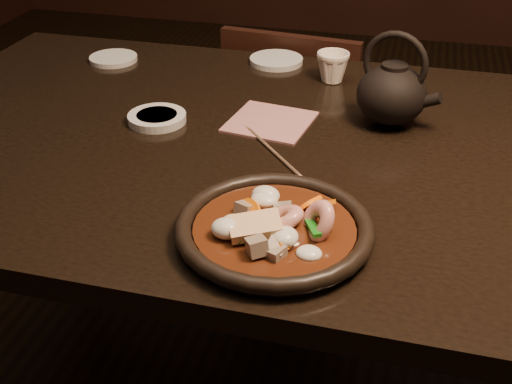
% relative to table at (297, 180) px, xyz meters
% --- Properties ---
extents(table, '(1.60, 0.90, 0.75)m').
position_rel_table_xyz_m(table, '(0.00, 0.00, 0.00)').
color(table, black).
rests_on(table, floor).
extents(chair, '(0.41, 0.41, 0.79)m').
position_rel_table_xyz_m(chair, '(-0.11, 0.59, -0.24)').
color(chair, black).
rests_on(chair, floor).
extents(plate, '(0.28, 0.28, 0.03)m').
position_rel_table_xyz_m(plate, '(0.02, -0.29, 0.09)').
color(plate, black).
rests_on(plate, table).
extents(stirfry, '(0.17, 0.17, 0.07)m').
position_rel_table_xyz_m(stirfry, '(0.02, -0.29, 0.10)').
color(stirfry, '#3E1A0B').
rests_on(stirfry, plate).
extents(soy_dish, '(0.11, 0.11, 0.02)m').
position_rel_table_xyz_m(soy_dish, '(-0.28, 0.02, 0.08)').
color(soy_dish, beige).
rests_on(soy_dish, table).
extents(saucer_left, '(0.11, 0.11, 0.01)m').
position_rel_table_xyz_m(saucer_left, '(-0.50, 0.30, 0.08)').
color(saucer_left, beige).
rests_on(saucer_left, table).
extents(saucer_right, '(0.12, 0.12, 0.01)m').
position_rel_table_xyz_m(saucer_right, '(-0.13, 0.39, 0.08)').
color(saucer_right, beige).
rests_on(saucer_right, table).
extents(tea_cup, '(0.09, 0.08, 0.07)m').
position_rel_table_xyz_m(tea_cup, '(0.01, 0.31, 0.11)').
color(tea_cup, white).
rests_on(tea_cup, table).
extents(chopsticks, '(0.14, 0.17, 0.01)m').
position_rel_table_xyz_m(chopsticks, '(-0.04, -0.04, 0.08)').
color(chopsticks, '#A27E5D').
rests_on(chopsticks, table).
extents(napkin, '(0.17, 0.17, 0.00)m').
position_rel_table_xyz_m(napkin, '(-0.07, 0.07, 0.08)').
color(napkin, '#AC6B6A').
rests_on(napkin, table).
extents(teapot, '(0.16, 0.13, 0.18)m').
position_rel_table_xyz_m(teapot, '(0.15, 0.12, 0.14)').
color(teapot, black).
rests_on(teapot, table).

